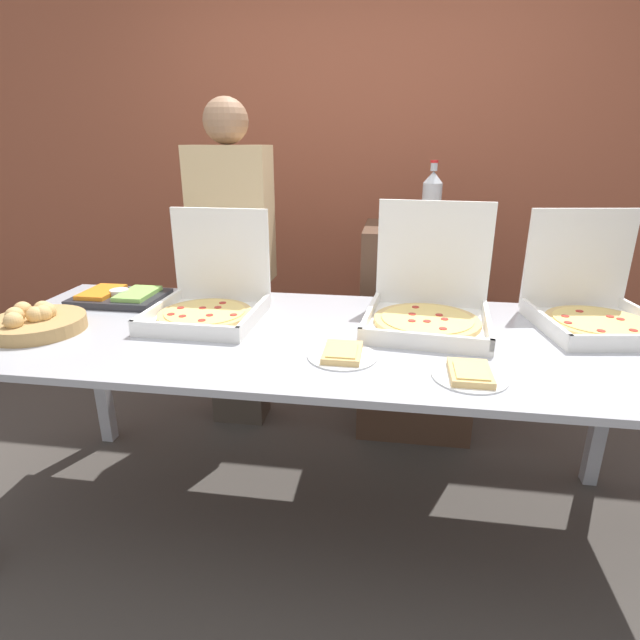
{
  "coord_description": "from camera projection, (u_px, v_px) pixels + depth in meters",
  "views": [
    {
      "loc": [
        0.25,
        -1.67,
        1.49
      ],
      "look_at": [
        0.0,
        0.0,
        0.89
      ],
      "focal_mm": 28.0,
      "sensor_mm": 36.0,
      "label": 1
    }
  ],
  "objects": [
    {
      "name": "sideboard_podium",
      "position": [
        417.0,
        330.0,
        2.66
      ],
      "size": [
        0.59,
        0.5,
        1.1
      ],
      "color": "#4C3323",
      "rests_on": "ground_plane"
    },
    {
      "name": "paper_plate_front_center",
      "position": [
        470.0,
        374.0,
        1.46
      ],
      "size": [
        0.22,
        0.22,
        0.03
      ],
      "color": "white",
      "rests_on": "buffet_table"
    },
    {
      "name": "buffet_table",
      "position": [
        320.0,
        353.0,
        1.84
      ],
      "size": [
        2.5,
        0.97,
        0.84
      ],
      "color": "#A8AAB2",
      "rests_on": "ground_plane"
    },
    {
      "name": "pizza_box_far_left",
      "position": [
        428.0,
        304.0,
        1.88
      ],
      "size": [
        0.49,
        0.5,
        0.44
      ],
      "rotation": [
        0.0,
        0.0,
        -0.1
      ],
      "color": "white",
      "rests_on": "buffet_table"
    },
    {
      "name": "pizza_box_near_right",
      "position": [
        209.0,
        299.0,
        1.95
      ],
      "size": [
        0.41,
        0.43,
        0.41
      ],
      "rotation": [
        0.0,
        0.0,
        -0.02
      ],
      "color": "white",
      "rests_on": "buffet_table"
    },
    {
      "name": "soda_bottle",
      "position": [
        432.0,
        199.0,
        2.39
      ],
      "size": [
        0.09,
        0.09,
        0.32
      ],
      "color": "#B7BCC1",
      "rests_on": "sideboard_podium"
    },
    {
      "name": "brick_wall_behind",
      "position": [
        359.0,
        158.0,
        3.21
      ],
      "size": [
        10.0,
        0.06,
        2.8
      ],
      "color": "#9E5138",
      "rests_on": "ground_plane"
    },
    {
      "name": "pizza_box_far_right",
      "position": [
        593.0,
        307.0,
        1.86
      ],
      "size": [
        0.48,
        0.49,
        0.42
      ],
      "rotation": [
        0.0,
        0.0,
        0.15
      ],
      "color": "white",
      "rests_on": "buffet_table"
    },
    {
      "name": "person_guest_plaid",
      "position": [
        234.0,
        265.0,
        2.6
      ],
      "size": [
        0.4,
        0.22,
        1.7
      ],
      "rotation": [
        0.0,
        0.0,
        3.14
      ],
      "color": "#473D33",
      "rests_on": "ground_plane"
    },
    {
      "name": "paper_plate_front_left",
      "position": [
        342.0,
        354.0,
        1.6
      ],
      "size": [
        0.23,
        0.23,
        0.03
      ],
      "color": "white",
      "rests_on": "buffet_table"
    },
    {
      "name": "ground_plane",
      "position": [
        320.0,
        519.0,
        2.09
      ],
      "size": [
        16.0,
        16.0,
        0.0
      ],
      "primitive_type": "plane",
      "color": "#423D38"
    },
    {
      "name": "veggie_tray",
      "position": [
        120.0,
        297.0,
        2.17
      ],
      "size": [
        0.37,
        0.26,
        0.05
      ],
      "color": "#28282D",
      "rests_on": "buffet_table"
    },
    {
      "name": "bread_basket",
      "position": [
        36.0,
        322.0,
        1.82
      ],
      "size": [
        0.33,
        0.33,
        0.1
      ],
      "color": "tan",
      "rests_on": "buffet_table"
    },
    {
      "name": "soda_can_silver",
      "position": [
        401.0,
        213.0,
        2.49
      ],
      "size": [
        0.07,
        0.07,
        0.12
      ],
      "color": "silver",
      "rests_on": "sideboard_podium"
    }
  ]
}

